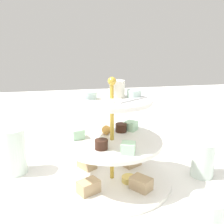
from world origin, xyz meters
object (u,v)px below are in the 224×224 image
at_px(water_glass_tall_right, 13,151).
at_px(water_glass_mid_back, 203,159).
at_px(water_glass_short_left, 206,219).
at_px(butter_knife_left, 112,136).
at_px(tiered_serving_stand, 112,151).

bearing_deg(water_glass_tall_right, water_glass_mid_back, -12.51).
bearing_deg(water_glass_short_left, butter_knife_left, 97.41).
relative_size(butter_knife_left, water_glass_mid_back, 1.82).
bearing_deg(butter_knife_left, water_glass_mid_back, 123.66).
bearing_deg(water_glass_mid_back, tiered_serving_stand, 176.49).
bearing_deg(tiered_serving_stand, water_glass_tall_right, 159.43).
distance_m(water_glass_tall_right, water_glass_mid_back, 0.50).
distance_m(tiered_serving_stand, water_glass_short_left, 0.27).
relative_size(water_glass_short_left, water_glass_mid_back, 0.90).
bearing_deg(water_glass_short_left, water_glass_mid_back, 63.40).
distance_m(water_glass_short_left, water_glass_mid_back, 0.25).
xyz_separation_m(tiered_serving_stand, butter_knife_left, (0.06, 0.31, -0.08)).
bearing_deg(tiered_serving_stand, water_glass_short_left, -60.88).
xyz_separation_m(water_glass_tall_right, butter_knife_left, (0.31, 0.22, -0.06)).
distance_m(water_glass_short_left, butter_knife_left, 0.55).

